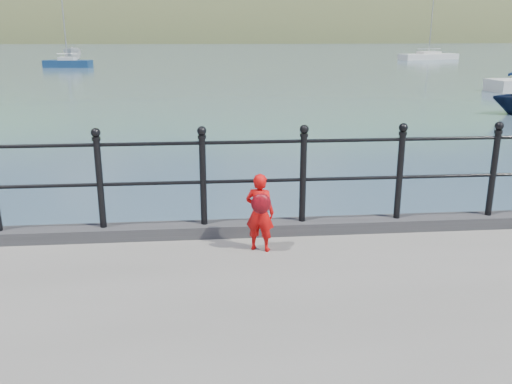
{
  "coord_description": "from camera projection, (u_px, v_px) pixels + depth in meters",
  "views": [
    {
      "loc": [
        -0.55,
        -6.37,
        3.39
      ],
      "look_at": [
        0.03,
        -0.2,
        1.55
      ],
      "focal_mm": 38.0,
      "sensor_mm": 36.0,
      "label": 1
    }
  ],
  "objects": [
    {
      "name": "sailboat_far",
      "position": [
        428.0,
        57.0,
        67.32
      ],
      "size": [
        7.98,
        4.14,
        10.8
      ],
      "rotation": [
        0.0,
        0.0,
        0.28
      ],
      "color": "silver",
      "rests_on": "ground"
    },
    {
      "name": "railing",
      "position": [
        253.0,
        169.0,
        6.44
      ],
      "size": [
        18.11,
        0.11,
        1.2
      ],
      "color": "black",
      "rests_on": "kerb"
    },
    {
      "name": "kerb",
      "position": [
        254.0,
        228.0,
        6.65
      ],
      "size": [
        60.0,
        0.3,
        0.15
      ],
      "primitive_type": "cube",
      "color": "#28282B",
      "rests_on": "quay"
    },
    {
      "name": "far_shore",
      "position": [
        291.0,
        91.0,
        245.44
      ],
      "size": [
        830.0,
        200.0,
        156.0
      ],
      "color": "#333A21",
      "rests_on": "ground"
    },
    {
      "name": "child",
      "position": [
        260.0,
        212.0,
        6.04
      ],
      "size": [
        0.38,
        0.35,
        0.9
      ],
      "rotation": [
        0.0,
        0.0,
        2.75
      ],
      "color": "red",
      "rests_on": "quay"
    },
    {
      "name": "ground",
      "position": [
        253.0,
        301.0,
        7.1
      ],
      "size": [
        600.0,
        600.0,
        0.0
      ],
      "primitive_type": "plane",
      "color": "#2D4251",
      "rests_on": "ground"
    },
    {
      "name": "launch_white",
      "position": [
        73.0,
        55.0,
        58.23
      ],
      "size": [
        2.48,
        4.95,
        1.83
      ],
      "primitive_type": "imported",
      "rotation": [
        0.0,
        0.0,
        0.15
      ],
      "color": "silver",
      "rests_on": "ground"
    },
    {
      "name": "sailboat_port",
      "position": [
        68.0,
        64.0,
        52.57
      ],
      "size": [
        4.73,
        2.28,
        6.8
      ],
      "rotation": [
        0.0,
        0.0,
        -0.19
      ],
      "color": "navy",
      "rests_on": "ground"
    }
  ]
}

